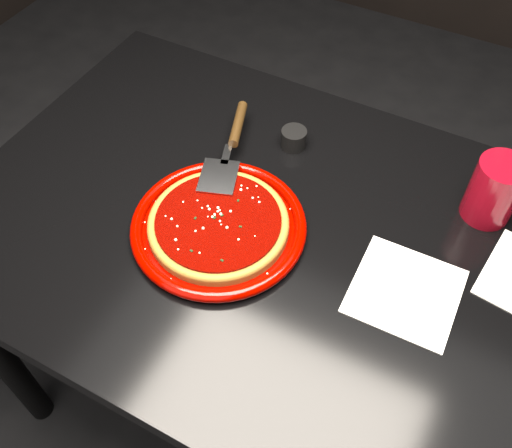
# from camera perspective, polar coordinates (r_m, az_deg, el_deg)

# --- Properties ---
(floor) EXTENTS (4.00, 4.00, 0.01)m
(floor) POSITION_cam_1_polar(r_m,az_deg,el_deg) (1.69, 1.47, -16.57)
(floor) COLOR black
(floor) RESTS_ON ground
(table) EXTENTS (1.20, 0.80, 0.75)m
(table) POSITION_cam_1_polar(r_m,az_deg,el_deg) (1.35, 1.80, -10.51)
(table) COLOR black
(table) RESTS_ON floor
(plate) EXTENTS (0.39, 0.39, 0.02)m
(plate) POSITION_cam_1_polar(r_m,az_deg,el_deg) (1.02, -3.76, -0.22)
(plate) COLOR #710300
(plate) RESTS_ON table
(pizza_crust) EXTENTS (0.31, 0.31, 0.01)m
(pizza_crust) POSITION_cam_1_polar(r_m,az_deg,el_deg) (1.02, -3.77, -0.09)
(pizza_crust) COLOR brown
(pizza_crust) RESTS_ON plate
(pizza_crust_rim) EXTENTS (0.31, 0.31, 0.02)m
(pizza_crust_rim) POSITION_cam_1_polar(r_m,az_deg,el_deg) (1.02, -3.79, 0.13)
(pizza_crust_rim) COLOR brown
(pizza_crust_rim) RESTS_ON plate
(pizza_sauce) EXTENTS (0.28, 0.28, 0.01)m
(pizza_sauce) POSITION_cam_1_polar(r_m,az_deg,el_deg) (1.01, -3.80, 0.29)
(pizza_sauce) COLOR #6A0400
(pizza_sauce) RESTS_ON plate
(parmesan_dusting) EXTENTS (0.22, 0.22, 0.01)m
(parmesan_dusting) POSITION_cam_1_polar(r_m,az_deg,el_deg) (1.01, -3.82, 0.52)
(parmesan_dusting) COLOR beige
(parmesan_dusting) RESTS_ON plate
(basil_flecks) EXTENTS (0.20, 0.20, 0.00)m
(basil_flecks) POSITION_cam_1_polar(r_m,az_deg,el_deg) (1.01, -3.82, 0.49)
(basil_flecks) COLOR black
(basil_flecks) RESTS_ON plate
(pizza_server) EXTENTS (0.18, 0.30, 0.02)m
(pizza_server) POSITION_cam_1_polar(r_m,az_deg,el_deg) (1.12, -2.62, 7.67)
(pizza_server) COLOR silver
(pizza_server) RESTS_ON plate
(cup) EXTENTS (0.11, 0.11, 0.12)m
(cup) POSITION_cam_1_polar(r_m,az_deg,el_deg) (1.09, 22.73, 3.12)
(cup) COLOR maroon
(cup) RESTS_ON table
(napkin_a) EXTENTS (0.18, 0.18, 0.00)m
(napkin_a) POSITION_cam_1_polar(r_m,az_deg,el_deg) (0.99, 14.70, -6.51)
(napkin_a) COLOR white
(napkin_a) RESTS_ON table
(ramekin) EXTENTS (0.05, 0.05, 0.04)m
(ramekin) POSITION_cam_1_polar(r_m,az_deg,el_deg) (1.17, 3.79, 8.54)
(ramekin) COLOR black
(ramekin) RESTS_ON table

